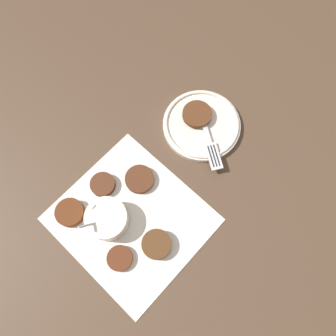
{
  "coord_description": "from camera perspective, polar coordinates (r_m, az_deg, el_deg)",
  "views": [
    {
      "loc": [
        -0.14,
        0.08,
        0.76
      ],
      "look_at": [
        0.02,
        -0.12,
        0.02
      ],
      "focal_mm": 35.0,
      "sensor_mm": 36.0,
      "label": 1
    }
  ],
  "objects": [
    {
      "name": "fritter_1",
      "position": [
        0.75,
        -2.01,
        -13.14
      ],
      "size": [
        0.07,
        0.07,
        0.02
      ],
      "color": "#51331C",
      "rests_on": "napkin"
    },
    {
      "name": "serving_plate",
      "position": [
        0.84,
        5.87,
        7.51
      ],
      "size": [
        0.2,
        0.2,
        0.02
      ],
      "color": "silver",
      "rests_on": "ground_plane"
    },
    {
      "name": "fritter_3",
      "position": [
        0.76,
        -8.4,
        -15.29
      ],
      "size": [
        0.06,
        0.06,
        0.01
      ],
      "color": "#562B19",
      "rests_on": "napkin"
    },
    {
      "name": "sauce_bowl",
      "position": [
        0.76,
        -10.58,
        -8.72
      ],
      "size": [
        0.1,
        0.1,
        0.08
      ],
      "color": "silver",
      "rests_on": "napkin"
    },
    {
      "name": "napkin",
      "position": [
        0.77,
        -6.41,
        -8.84
      ],
      "size": [
        0.34,
        0.31,
        0.0
      ],
      "color": "silver",
      "rests_on": "ground_plane"
    },
    {
      "name": "ground_plane",
      "position": [
        0.77,
        -4.4,
        -7.86
      ],
      "size": [
        4.0,
        4.0,
        0.0
      ],
      "primitive_type": "plane",
      "color": "#4C3828"
    },
    {
      "name": "fritter_on_plate",
      "position": [
        0.83,
        5.08,
        9.32
      ],
      "size": [
        0.07,
        0.07,
        0.01
      ],
      "color": "#512D19",
      "rests_on": "serving_plate"
    },
    {
      "name": "fritter_2",
      "position": [
        0.79,
        -11.3,
        -2.83
      ],
      "size": [
        0.06,
        0.06,
        0.02
      ],
      "color": "#4F2B1B",
      "rests_on": "napkin"
    },
    {
      "name": "fritter_4",
      "position": [
        0.79,
        -16.68,
        -7.44
      ],
      "size": [
        0.07,
        0.07,
        0.02
      ],
      "color": "#582C16",
      "rests_on": "napkin"
    },
    {
      "name": "fork",
      "position": [
        0.81,
        7.26,
        4.4
      ],
      "size": [
        0.16,
        0.13,
        0.0
      ],
      "color": "silver",
      "rests_on": "serving_plate"
    },
    {
      "name": "fritter_0",
      "position": [
        0.78,
        -4.96,
        -1.95
      ],
      "size": [
        0.07,
        0.07,
        0.01
      ],
      "color": "#4F2B1A",
      "rests_on": "napkin"
    }
  ]
}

